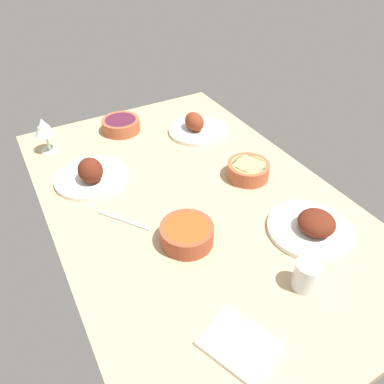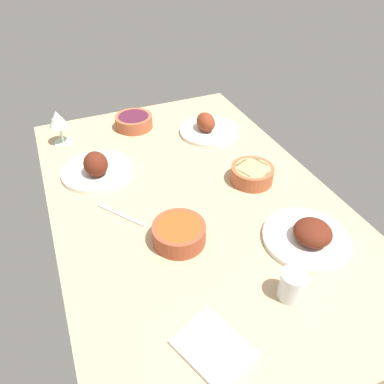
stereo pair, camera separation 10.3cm
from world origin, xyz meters
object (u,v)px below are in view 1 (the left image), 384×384
at_px(wine_glass, 44,128).
at_px(water_tumbler, 306,275).
at_px(folded_napkin, 240,345).
at_px(fork_loose, 123,219).
at_px(plate_center_main, 196,127).
at_px(bowl_pasta, 248,169).
at_px(bowl_soup, 187,234).
at_px(plate_far_side, 91,175).
at_px(plate_near_viewer, 312,226).
at_px(bowl_onions, 121,125).

height_order(wine_glass, water_tumbler, wine_glass).
distance_m(folded_napkin, fork_loose, 0.51).
distance_m(plate_center_main, bowl_pasta, 0.36).
bearing_deg(wine_glass, plate_center_main, 74.69).
height_order(bowl_soup, water_tumbler, water_tumbler).
xyz_separation_m(folded_napkin, fork_loose, (-0.51, -0.08, -0.00)).
relative_size(plate_center_main, folded_napkin, 1.53).
distance_m(bowl_pasta, wine_glass, 0.78).
relative_size(plate_center_main, wine_glass, 1.75).
height_order(wine_glass, fork_loose, wine_glass).
bearing_deg(bowl_soup, folded_napkin, -8.46).
bearing_deg(plate_far_side, water_tumbler, 25.91).
relative_size(bowl_soup, fork_loose, 0.84).
bearing_deg(bowl_pasta, plate_near_viewer, 0.41).
xyz_separation_m(bowl_soup, water_tumbler, (0.28, 0.19, 0.01)).
height_order(plate_far_side, fork_loose, plate_far_side).
distance_m(wine_glass, water_tumbler, 1.06).
bearing_deg(bowl_soup, plate_near_viewer, 66.48).
xyz_separation_m(plate_near_viewer, bowl_onions, (-0.85, -0.28, 0.01)).
height_order(plate_near_viewer, bowl_pasta, plate_near_viewer).
distance_m(plate_far_side, plate_near_viewer, 0.75).
bearing_deg(bowl_soup, plate_far_side, -159.83).
xyz_separation_m(wine_glass, fork_loose, (0.51, 0.11, -0.10)).
relative_size(plate_center_main, bowl_onions, 1.55).
bearing_deg(fork_loose, wine_glass, 155.82).
bearing_deg(fork_loose, bowl_onions, 123.66).
relative_size(plate_center_main, water_tumbler, 2.95).
distance_m(plate_near_viewer, wine_glass, 1.02).
relative_size(plate_far_side, plate_center_main, 1.03).
height_order(plate_center_main, water_tumbler, plate_center_main).
bearing_deg(fork_loose, plate_center_main, 91.45).
xyz_separation_m(bowl_soup, bowl_pasta, (-0.17, 0.34, -0.00)).
bearing_deg(fork_loose, bowl_pasta, 53.77).
xyz_separation_m(wine_glass, folded_napkin, (1.02, 0.19, -0.09)).
xyz_separation_m(plate_near_viewer, bowl_pasta, (-0.32, -0.00, 0.01)).
distance_m(bowl_onions, water_tumbler, 0.99).
relative_size(plate_far_side, plate_near_viewer, 1.01).
xyz_separation_m(plate_near_viewer, bowl_soup, (-0.15, -0.34, 0.01)).
xyz_separation_m(bowl_pasta, wine_glass, (-0.52, -0.58, 0.07)).
relative_size(bowl_onions, bowl_pasta, 1.07).
height_order(plate_far_side, bowl_onions, plate_far_side).
xyz_separation_m(plate_center_main, wine_glass, (-0.16, -0.57, 0.08)).
height_order(bowl_onions, fork_loose, bowl_onions).
distance_m(plate_center_main, bowl_onions, 0.32).
height_order(plate_near_viewer, water_tumbler, water_tumbler).
bearing_deg(water_tumbler, fork_loose, -145.18).
height_order(bowl_onions, wine_glass, wine_glass).
height_order(bowl_onions, water_tumbler, water_tumbler).
height_order(plate_center_main, bowl_pasta, plate_center_main).
xyz_separation_m(bowl_pasta, fork_loose, (-0.00, -0.47, -0.03)).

